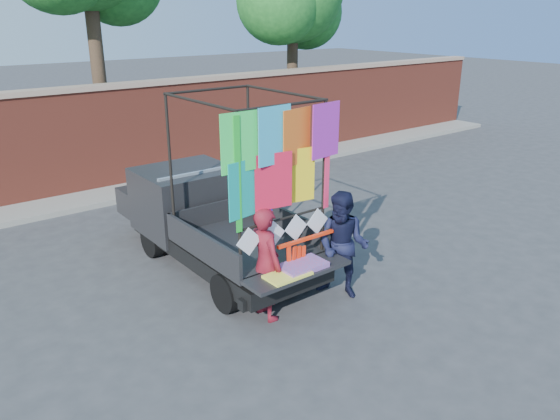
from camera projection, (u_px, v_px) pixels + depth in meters
ground at (250, 303)px, 8.46m from camera, size 90.00×90.00×0.00m
brick_wall at (83, 140)px, 13.19m from camera, size 30.00×0.45×2.61m
curb at (100, 197)px, 13.11m from camera, size 30.00×1.20×0.12m
pickup_truck at (201, 216)px, 9.83m from camera, size 1.96×4.93×3.10m
woman at (266, 263)px, 7.82m from camera, size 0.43×0.64×1.71m
man at (343, 245)px, 8.42m from camera, size 0.97×1.04×1.71m
streamer_bundle at (300, 254)px, 8.03m from camera, size 1.05×0.07×0.71m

